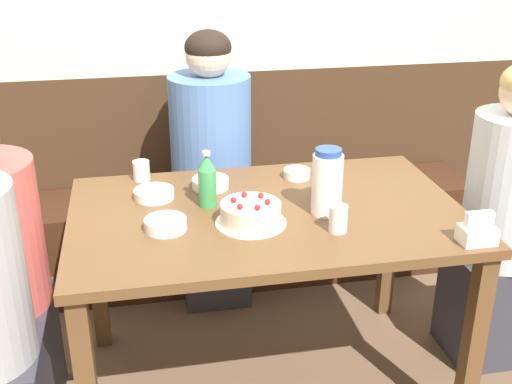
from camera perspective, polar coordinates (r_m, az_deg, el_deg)
The scene contains 17 objects.
ground_plane at distance 2.63m, azimuth 0.90°, elevation -16.42°, with size 12.00×12.00×0.00m, color brown.
back_wall at distance 3.09m, azimuth -3.11°, elevation 15.25°, with size 4.80×0.04×2.50m.
bench_seat at distance 3.19m, azimuth -2.15°, elevation -3.77°, with size 2.38×0.38×0.46m.
dining_table at distance 2.27m, azimuth 1.00°, elevation -3.72°, with size 1.36×0.85×0.74m.
birthday_cake at distance 2.12m, azimuth -0.47°, elevation -1.95°, with size 0.24×0.24×0.09m.
water_pitcher at distance 2.18m, azimuth 6.34°, elevation 0.86°, with size 0.10×0.10×0.23m.
soju_bottle at distance 2.24m, azimuth -4.38°, elevation 1.05°, with size 0.06×0.06×0.20m.
napkin_holder at distance 2.12m, azimuth 19.09°, elevation -3.34°, with size 0.11×0.08×0.11m.
bowl_soup_white at distance 2.35m, azimuth -9.04°, elevation -0.16°, with size 0.15×0.15×0.03m.
bowl_rice_small at distance 2.51m, azimuth 3.65°, elevation 1.65°, with size 0.10×0.10×0.03m.
bowl_side_dish at distance 2.11m, azimuth -8.04°, elevation -2.86°, with size 0.14×0.14×0.04m.
bowl_sauce_shallow at distance 2.41m, azimuth -4.07°, elevation 0.80°, with size 0.14×0.14×0.04m.
glass_water_tall at distance 2.51m, azimuth -10.15°, elevation 1.88°, with size 0.06×0.06×0.08m.
glass_tumbler_short at distance 2.34m, azimuth 5.95°, elevation 0.39°, with size 0.08×0.08×0.07m.
glass_shot_small at distance 2.08m, azimuth 7.32°, elevation -2.37°, with size 0.06×0.06×0.09m.
person_teal_shirt at distance 2.66m, azimuth 21.17°, elevation -2.85°, with size 0.34×0.33×1.22m.
person_dark_striped at distance 2.89m, azimuth -3.96°, elevation 1.58°, with size 0.35×0.35×1.26m.
Camera 1 is at (-0.43, -1.98, 1.69)m, focal length 45.00 mm.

